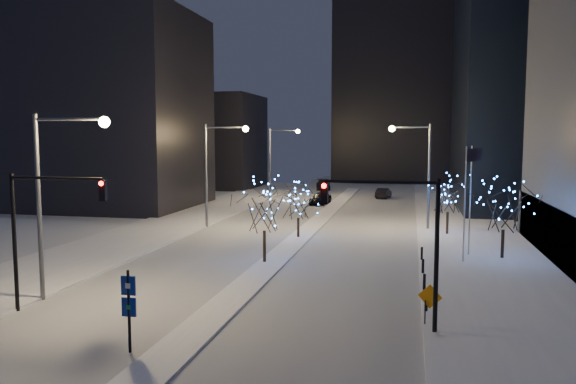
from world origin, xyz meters
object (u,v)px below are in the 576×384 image
(car_mid, at_px, (383,193))
(holiday_tree_median_near, at_px, (264,206))
(wayfinding_sign, at_px, (129,302))
(construction_sign, at_px, (430,300))
(street_lamp_w_near, at_px, (56,181))
(traffic_signal_west, at_px, (41,219))
(street_lamp_w_far, at_px, (277,153))
(holiday_tree_plaza_far, at_px, (448,196))
(street_lamp_east, at_px, (419,162))
(car_near, at_px, (320,198))
(car_far, at_px, (323,185))
(traffic_signal_east, at_px, (401,228))
(holiday_tree_median_far, at_px, (298,202))
(holiday_tree_plaza_near, at_px, (504,207))
(street_lamp_w_mid, at_px, (216,161))

(car_mid, xyz_separation_m, holiday_tree_median_near, (-6.05, -44.28, 3.30))
(wayfinding_sign, bearing_deg, construction_sign, 24.39)
(street_lamp_w_near, bearing_deg, traffic_signal_west, -76.04)
(traffic_signal_west, relative_size, construction_sign, 3.70)
(street_lamp_w_far, distance_m, holiday_tree_plaza_far, 32.79)
(street_lamp_w_near, xyz_separation_m, traffic_signal_west, (0.50, -2.00, -1.74))
(holiday_tree_median_near, bearing_deg, street_lamp_east, 58.10)
(car_near, relative_size, holiday_tree_median_near, 0.82)
(traffic_signal_west, bearing_deg, wayfinding_sign, -29.71)
(car_mid, bearing_deg, street_lamp_east, 109.25)
(traffic_signal_west, distance_m, wayfinding_sign, 8.14)
(car_far, distance_m, wayfinding_sign, 71.83)
(traffic_signal_west, relative_size, holiday_tree_median_near, 1.19)
(traffic_signal_east, relative_size, car_mid, 1.60)
(car_near, bearing_deg, holiday_tree_median_far, -76.17)
(car_near, bearing_deg, car_mid, 60.35)
(construction_sign, bearing_deg, car_far, 120.94)
(street_lamp_east, bearing_deg, car_mid, 99.44)
(traffic_signal_west, height_order, holiday_tree_plaza_near, traffic_signal_west)
(holiday_tree_median_far, xyz_separation_m, wayfinding_sign, (-1.63, -26.86, -1.09))
(wayfinding_sign, bearing_deg, car_far, 91.26)
(street_lamp_w_near, xyz_separation_m, holiday_tree_median_near, (8.44, 11.00, -2.48))
(street_lamp_w_near, bearing_deg, street_lamp_w_mid, 90.00)
(holiday_tree_median_far, bearing_deg, traffic_signal_west, -109.85)
(street_lamp_w_mid, xyz_separation_m, traffic_signal_west, (0.50, -27.00, -1.74))
(street_lamp_w_mid, relative_size, street_lamp_east, 1.00)
(wayfinding_sign, relative_size, construction_sign, 1.82)
(street_lamp_w_near, distance_m, holiday_tree_plaza_far, 33.47)
(street_lamp_east, height_order, holiday_tree_median_near, street_lamp_east)
(street_lamp_w_near, height_order, traffic_signal_east, street_lamp_w_near)
(car_far, xyz_separation_m, holiday_tree_plaza_far, (17.49, -40.48, 2.77))
(street_lamp_east, distance_m, car_mid, 28.24)
(car_near, height_order, car_far, car_near)
(street_lamp_w_near, distance_m, car_mid, 57.44)
(traffic_signal_east, bearing_deg, street_lamp_east, 87.74)
(car_mid, bearing_deg, traffic_signal_west, 86.09)
(street_lamp_w_near, height_order, car_far, street_lamp_w_near)
(traffic_signal_west, xyz_separation_m, holiday_tree_plaza_near, (24.30, 17.91, -0.94))
(holiday_tree_plaza_far, relative_size, construction_sign, 2.75)
(street_lamp_east, height_order, holiday_tree_plaza_near, street_lamp_east)
(car_near, distance_m, holiday_tree_median_near, 34.94)
(traffic_signal_east, bearing_deg, street_lamp_w_mid, 124.51)
(traffic_signal_east, height_order, construction_sign, traffic_signal_east)
(traffic_signal_east, relative_size, construction_sign, 3.70)
(holiday_tree_median_far, bearing_deg, holiday_tree_median_near, -92.17)
(street_lamp_w_far, bearing_deg, holiday_tree_median_far, -73.06)
(street_lamp_east, distance_m, traffic_signal_west, 35.30)
(street_lamp_w_far, xyz_separation_m, holiday_tree_plaza_far, (21.55, -24.55, -2.91))
(car_far, distance_m, holiday_tree_median_near, 55.20)
(holiday_tree_median_far, height_order, holiday_tree_plaza_far, holiday_tree_plaza_far)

